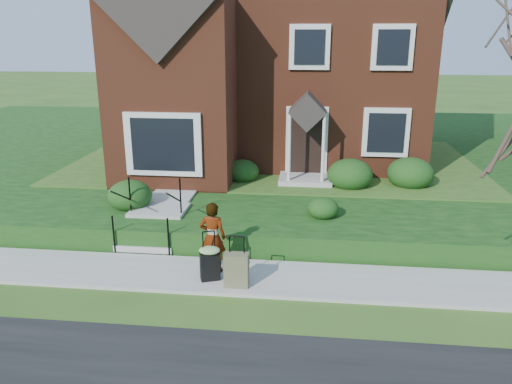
# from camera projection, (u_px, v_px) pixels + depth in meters

# --- Properties ---
(ground) EXTENTS (120.00, 120.00, 0.00)m
(ground) POSITION_uv_depth(u_px,v_px,m) (244.00, 279.00, 10.57)
(ground) COLOR #2D5119
(ground) RESTS_ON ground
(sidewalk) EXTENTS (60.00, 1.60, 0.08)m
(sidewalk) POSITION_uv_depth(u_px,v_px,m) (244.00, 277.00, 10.56)
(sidewalk) COLOR #9E9B93
(sidewalk) RESTS_ON ground
(terrace) EXTENTS (44.00, 20.00, 0.60)m
(terrace) POSITION_uv_depth(u_px,v_px,m) (376.00, 154.00, 20.40)
(terrace) COLOR #11390F
(terrace) RESTS_ON ground
(walkway) EXTENTS (1.20, 6.00, 0.06)m
(walkway) POSITION_uv_depth(u_px,v_px,m) (185.00, 181.00, 15.39)
(walkway) COLOR #9E9B93
(walkway) RESTS_ON terrace
(main_house) EXTENTS (10.40, 10.20, 9.40)m
(main_house) POSITION_uv_depth(u_px,v_px,m) (272.00, 26.00, 18.13)
(main_house) COLOR brown
(main_house) RESTS_ON terrace
(front_steps) EXTENTS (1.40, 2.02, 1.50)m
(front_steps) POSITION_uv_depth(u_px,v_px,m) (154.00, 222.00, 12.44)
(front_steps) COLOR #9E9B93
(front_steps) RESTS_ON ground
(foundation_shrubs) EXTENTS (9.99, 4.09, 1.03)m
(foundation_shrubs) POSITION_uv_depth(u_px,v_px,m) (262.00, 172.00, 14.77)
(foundation_shrubs) COLOR #13340F
(foundation_shrubs) RESTS_ON terrace
(woman) EXTENTS (0.59, 0.42, 1.55)m
(woman) POSITION_uv_depth(u_px,v_px,m) (213.00, 237.00, 10.53)
(woman) COLOR #999999
(woman) RESTS_ON sidewalk
(suitcase_black) EXTENTS (0.54, 0.49, 1.06)m
(suitcase_black) POSITION_uv_depth(u_px,v_px,m) (210.00, 261.00, 10.25)
(suitcase_black) COLOR black
(suitcase_black) RESTS_ON sidewalk
(suitcase_olive) EXTENTS (0.49, 0.28, 1.06)m
(suitcase_olive) POSITION_uv_depth(u_px,v_px,m) (236.00, 270.00, 10.00)
(suitcase_olive) COLOR brown
(suitcase_olive) RESTS_ON sidewalk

